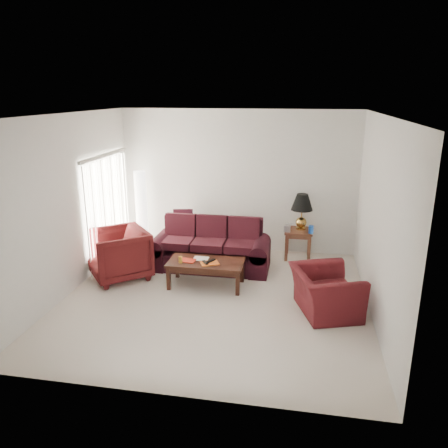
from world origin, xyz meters
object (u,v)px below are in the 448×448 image
end_table (298,244)px  floor_lamp (141,211)px  sofa (210,245)px  armchair_right (325,292)px  armchair_left (119,254)px  coffee_table (206,274)px

end_table → floor_lamp: (-3.35, -0.08, 0.57)m
sofa → floor_lamp: size_ratio=1.31×
sofa → floor_lamp: floor_lamp is taller
end_table → armchair_right: bearing=-78.8°
armchair_right → sofa: bearing=37.3°
armchair_left → floor_lamp: bearing=144.6°
armchair_left → armchair_right: 3.76m
end_table → armchair_left: armchair_left is taller
sofa → armchair_left: sofa is taller
armchair_left → coffee_table: (1.66, -0.07, -0.23)m
end_table → coffee_table: bearing=-133.0°
end_table → coffee_table: (-1.58, -1.69, -0.07)m
armchair_right → coffee_table: bearing=54.6°
armchair_left → end_table: bearing=77.1°
armchair_left → armchair_right: armchair_left is taller
armchair_left → sofa: bearing=76.9°
end_table → armchair_left: bearing=-153.3°
floor_lamp → armchair_left: size_ratio=1.72×
floor_lamp → armchair_left: 1.61m
armchair_right → end_table: bearing=-7.3°
sofa → armchair_right: size_ratio=2.17×
floor_lamp → armchair_left: floor_lamp is taller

